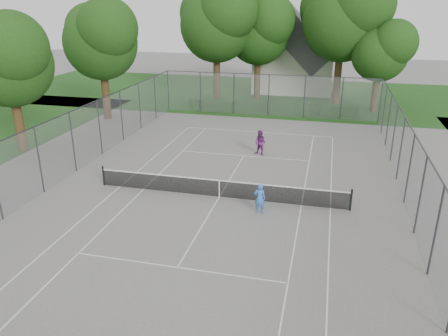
% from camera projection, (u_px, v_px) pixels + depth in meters
% --- Properties ---
extents(ground, '(120.00, 120.00, 0.00)m').
position_uv_depth(ground, '(219.00, 197.00, 22.08)').
color(ground, slate).
rests_on(ground, ground).
extents(grass_far, '(60.00, 20.00, 0.00)m').
position_uv_depth(grass_far, '(280.00, 95.00, 45.63)').
color(grass_far, '#184112').
rests_on(grass_far, ground).
extents(court_markings, '(11.03, 23.83, 0.01)m').
position_uv_depth(court_markings, '(219.00, 197.00, 22.07)').
color(court_markings, silver).
rests_on(court_markings, ground).
extents(tennis_net, '(12.87, 0.10, 1.10)m').
position_uv_depth(tennis_net, '(219.00, 188.00, 21.89)').
color(tennis_net, black).
rests_on(tennis_net, ground).
extents(perimeter_fence, '(18.08, 34.08, 3.52)m').
position_uv_depth(perimeter_fence, '(219.00, 164.00, 21.42)').
color(perimeter_fence, '#38383D').
rests_on(perimeter_fence, ground).
extents(tree_far_left, '(7.72, 7.05, 11.10)m').
position_uv_depth(tree_far_left, '(217.00, 19.00, 39.96)').
color(tree_far_left, '#3D2916').
rests_on(tree_far_left, ground).
extents(tree_far_midleft, '(6.90, 6.30, 9.92)m').
position_uv_depth(tree_far_midleft, '(259.00, 28.00, 41.40)').
color(tree_far_midleft, '#3D2916').
rests_on(tree_far_midleft, ground).
extents(tree_far_midright, '(8.21, 7.50, 11.80)m').
position_uv_depth(tree_far_midright, '(345.00, 14.00, 38.44)').
color(tree_far_midright, '#3D2916').
rests_on(tree_far_midright, ground).
extents(tree_far_right, '(5.50, 5.02, 7.91)m').
position_uv_depth(tree_far_right, '(381.00, 49.00, 36.94)').
color(tree_far_right, '#3D2916').
rests_on(tree_far_right, ground).
extents(tree_side_back, '(6.69, 6.11, 9.61)m').
position_uv_depth(tree_side_back, '(101.00, 37.00, 34.23)').
color(tree_side_back, '#3D2916').
rests_on(tree_side_back, ground).
extents(tree_side_front, '(6.15, 5.62, 8.84)m').
position_uv_depth(tree_side_front, '(8.00, 57.00, 26.63)').
color(tree_side_front, '#3D2916').
rests_on(tree_side_front, ground).
extents(hedge_left, '(4.03, 1.21, 1.01)m').
position_uv_depth(hedge_left, '(213.00, 105.00, 39.18)').
color(hedge_left, '#184014').
rests_on(hedge_left, ground).
extents(hedge_mid, '(3.62, 1.03, 1.14)m').
position_uv_depth(hedge_mid, '(289.00, 108.00, 37.80)').
color(hedge_mid, '#184014').
rests_on(hedge_mid, ground).
extents(hedge_right, '(3.13, 1.15, 0.94)m').
position_uv_depth(hedge_right, '(339.00, 110.00, 37.29)').
color(hedge_right, '#184014').
rests_on(hedge_right, ground).
extents(house, '(8.09, 6.27, 10.07)m').
position_uv_depth(house, '(295.00, 53.00, 46.24)').
color(house, beige).
rests_on(house, ground).
extents(girl_player, '(0.56, 0.40, 1.46)m').
position_uv_depth(girl_player, '(260.00, 198.00, 20.23)').
color(girl_player, '#3774CE').
rests_on(girl_player, ground).
extents(woman_player, '(0.95, 0.85, 1.60)m').
position_uv_depth(woman_player, '(260.00, 143.00, 27.79)').
color(woman_player, '#622267').
rests_on(woman_player, ground).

